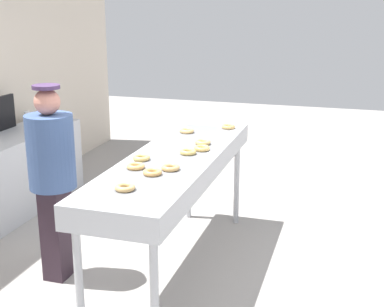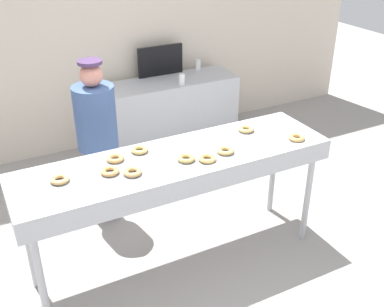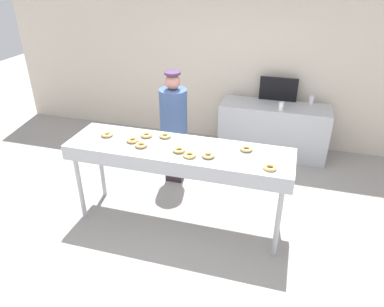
% 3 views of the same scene
% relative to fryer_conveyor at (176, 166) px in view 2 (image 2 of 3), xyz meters
% --- Properties ---
extents(ground_plane, '(16.00, 16.00, 0.00)m').
position_rel_fryer_conveyor_xyz_m(ground_plane, '(0.00, 0.00, -0.96)').
color(ground_plane, '#9E9993').
extents(back_wall, '(8.00, 0.12, 3.29)m').
position_rel_fryer_conveyor_xyz_m(back_wall, '(0.00, 2.60, 0.69)').
color(back_wall, beige).
rests_on(back_wall, ground).
extents(fryer_conveyor, '(2.56, 0.68, 1.05)m').
position_rel_fryer_conveyor_xyz_m(fryer_conveyor, '(0.00, 0.00, 0.00)').
color(fryer_conveyor, '#B7BABF').
rests_on(fryer_conveyor, ground).
extents(glazed_donut_0, '(0.14, 0.14, 0.04)m').
position_rel_fryer_conveyor_xyz_m(glazed_donut_0, '(0.74, 0.14, 0.11)').
color(glazed_donut_0, '#E8B96D').
rests_on(glazed_donut_0, fryer_conveyor).
extents(glazed_donut_1, '(0.16, 0.16, 0.04)m').
position_rel_fryer_conveyor_xyz_m(glazed_donut_1, '(1.03, -0.20, 0.11)').
color(glazed_donut_1, '#E3B061').
rests_on(glazed_donut_1, fryer_conveyor).
extents(glazed_donut_2, '(0.18, 0.18, 0.04)m').
position_rel_fryer_conveyor_xyz_m(glazed_donut_2, '(-0.40, -0.10, 0.11)').
color(glazed_donut_2, '#DDAB64').
rests_on(glazed_donut_2, fryer_conveyor).
extents(glazed_donut_3, '(0.17, 0.17, 0.04)m').
position_rel_fryer_conveyor_xyz_m(glazed_donut_3, '(-0.23, 0.20, 0.11)').
color(glazed_donut_3, '#E0BA64').
rests_on(glazed_donut_3, fryer_conveyor).
extents(glazed_donut_4, '(0.18, 0.18, 0.04)m').
position_rel_fryer_conveyor_xyz_m(glazed_donut_4, '(-0.45, 0.16, 0.11)').
color(glazed_donut_4, '#E6AE61').
rests_on(glazed_donut_4, fryer_conveyor).
extents(glazed_donut_5, '(0.19, 0.19, 0.04)m').
position_rel_fryer_conveyor_xyz_m(glazed_donut_5, '(0.18, -0.17, 0.11)').
color(glazed_donut_5, '#E8B863').
rests_on(glazed_donut_5, fryer_conveyor).
extents(glazed_donut_6, '(0.14, 0.14, 0.04)m').
position_rel_fryer_conveyor_xyz_m(glazed_donut_6, '(0.04, -0.09, 0.11)').
color(glazed_donut_6, '#DFB961').
rests_on(glazed_donut_6, fryer_conveyor).
extents(glazed_donut_7, '(0.19, 0.19, 0.04)m').
position_rel_fryer_conveyor_xyz_m(glazed_donut_7, '(-0.55, -0.01, 0.11)').
color(glazed_donut_7, '#E7AA5D').
rests_on(glazed_donut_7, fryer_conveyor).
extents(glazed_donut_8, '(0.15, 0.15, 0.04)m').
position_rel_fryer_conveyor_xyz_m(glazed_donut_8, '(-0.90, 0.04, 0.11)').
color(glazed_donut_8, '#E4B36A').
rests_on(glazed_donut_8, fryer_conveyor).
extents(glazed_donut_9, '(0.18, 0.18, 0.04)m').
position_rel_fryer_conveyor_xyz_m(glazed_donut_9, '(0.37, -0.12, 0.11)').
color(glazed_donut_9, '#E2B969').
rests_on(glazed_donut_9, fryer_conveyor).
extents(worker_baker, '(0.38, 0.38, 1.62)m').
position_rel_fryer_conveyor_xyz_m(worker_baker, '(-0.37, 0.92, -0.02)').
color(worker_baker, '#30222C').
rests_on(worker_baker, ground).
extents(prep_counter, '(1.72, 0.59, 0.85)m').
position_rel_fryer_conveyor_xyz_m(prep_counter, '(0.92, 2.15, -0.53)').
color(prep_counter, '#B7BABF').
rests_on(prep_counter, ground).
extents(paper_cup_0, '(0.07, 0.07, 0.13)m').
position_rel_fryer_conveyor_xyz_m(paper_cup_0, '(1.45, 2.37, -0.04)').
color(paper_cup_0, white).
rests_on(paper_cup_0, prep_counter).
extents(paper_cup_1, '(0.07, 0.07, 0.13)m').
position_rel_fryer_conveyor_xyz_m(paper_cup_1, '(1.01, 1.95, -0.04)').
color(paper_cup_1, white).
rests_on(paper_cup_1, prep_counter).
extents(menu_display, '(0.60, 0.04, 0.38)m').
position_rel_fryer_conveyor_xyz_m(menu_display, '(0.92, 2.39, 0.09)').
color(menu_display, black).
rests_on(menu_display, prep_counter).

